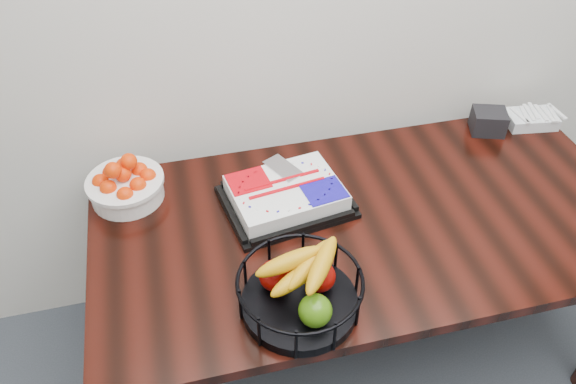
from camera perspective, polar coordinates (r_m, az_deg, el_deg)
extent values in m
cube|color=black|center=(1.88, 8.27, -2.96)|extent=(1.80, 0.90, 0.04)
cylinder|color=black|center=(2.32, -15.47, -6.65)|extent=(0.07, 0.07, 0.71)
cylinder|color=black|center=(2.70, 21.20, -0.16)|extent=(0.07, 0.07, 0.71)
cube|color=black|center=(1.88, -0.22, -1.03)|extent=(0.45, 0.37, 0.02)
cube|color=white|center=(1.85, -0.22, -0.13)|extent=(0.39, 0.31, 0.06)
cube|color=red|center=(1.87, -3.88, 1.50)|extent=(0.15, 0.13, 0.00)
cube|color=#160D95|center=(1.80, 3.56, -0.27)|extent=(0.15, 0.13, 0.00)
cube|color=silver|center=(1.90, -0.08, 2.46)|extent=(0.13, 0.16, 0.00)
cylinder|color=white|center=(1.96, -16.07, 0.33)|extent=(0.24, 0.24, 0.08)
cylinder|color=white|center=(1.94, -16.25, 1.07)|extent=(0.26, 0.26, 0.01)
cylinder|color=black|center=(1.59, 1.18, -11.24)|extent=(0.32, 0.32, 0.03)
torus|color=black|center=(1.51, 1.23, -9.02)|extent=(0.35, 0.35, 0.01)
cube|color=silver|center=(2.44, 23.41, 6.80)|extent=(0.20, 0.15, 0.05)
cube|color=black|center=(2.33, 19.68, 6.78)|extent=(0.15, 0.14, 0.09)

